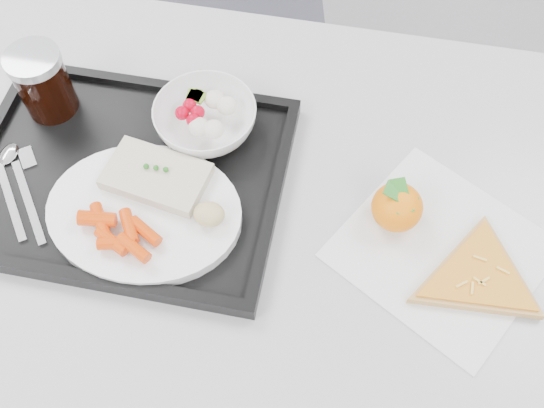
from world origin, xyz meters
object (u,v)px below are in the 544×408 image
at_px(salad_bowl, 206,119).
at_px(cola_glass, 42,82).
at_px(tangerine, 397,207).
at_px(pizza_slice, 478,277).
at_px(table, 247,236).
at_px(tray, 128,177).
at_px(dinner_plate, 145,212).

bearing_deg(salad_bowl, cola_glass, -179.38).
distance_m(tangerine, pizza_slice, 0.14).
distance_m(table, cola_glass, 0.38).
bearing_deg(tray, tangerine, 1.06).
xyz_separation_m(cola_glass, pizza_slice, (0.65, -0.16, -0.06)).
distance_m(tray, tangerine, 0.39).
height_order(table, cola_glass, cola_glass).
bearing_deg(salad_bowl, pizza_slice, -22.12).
height_order(salad_bowl, cola_glass, cola_glass).
relative_size(tangerine, pizza_slice, 0.26).
height_order(table, tray, tray).
xyz_separation_m(dinner_plate, pizza_slice, (0.46, -0.00, -0.01)).
bearing_deg(tangerine, salad_bowl, 161.86).
xyz_separation_m(tangerine, pizza_slice, (0.12, -0.07, -0.02)).
bearing_deg(tray, table, -7.29).
height_order(dinner_plate, cola_glass, cola_glass).
distance_m(dinner_plate, pizza_slice, 0.46).
distance_m(salad_bowl, tangerine, 0.31).
distance_m(tray, pizza_slice, 0.51).
bearing_deg(pizza_slice, tangerine, 148.94).
bearing_deg(salad_bowl, tray, -132.34).
bearing_deg(table, salad_bowl, 124.58).
distance_m(tray, salad_bowl, 0.14).
distance_m(tray, cola_glass, 0.19).
bearing_deg(cola_glass, pizza_slice, -14.07).
bearing_deg(tray, pizza_slice, -7.21).
distance_m(table, tangerine, 0.23).
bearing_deg(salad_bowl, tangerine, -18.14).
bearing_deg(dinner_plate, tray, 127.85).
bearing_deg(cola_glass, salad_bowl, 0.62).
bearing_deg(dinner_plate, cola_glass, 140.84).
xyz_separation_m(table, tangerine, (0.21, 0.03, 0.10)).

